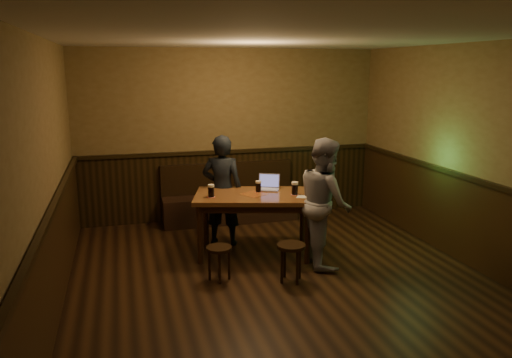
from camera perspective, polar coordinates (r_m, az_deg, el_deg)
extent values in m
cube|color=black|center=(5.90, 3.67, -12.47)|extent=(5.00, 6.00, 0.02)
cube|color=beige|center=(5.36, 4.11, 16.02)|extent=(5.00, 6.00, 0.02)
cube|color=olive|center=(8.32, -2.96, 5.06)|extent=(5.00, 0.02, 2.80)
cube|color=olive|center=(2.91, 24.08, -10.52)|extent=(5.00, 0.02, 2.80)
cube|color=olive|center=(5.21, -23.16, -0.47)|extent=(0.02, 6.00, 2.80)
cube|color=olive|center=(6.70, 24.61, 2.11)|extent=(0.02, 6.00, 2.80)
cube|color=black|center=(8.44, -2.85, -0.69)|extent=(4.98, 0.04, 1.10)
cube|color=black|center=(5.45, -22.07, -9.19)|extent=(0.04, 5.98, 1.10)
cube|color=black|center=(6.87, 23.77, -4.88)|extent=(0.04, 5.98, 1.10)
cube|color=black|center=(8.30, -2.85, 3.16)|extent=(4.98, 0.06, 0.06)
cube|color=black|center=(5.27, -22.27, -3.30)|extent=(0.06, 5.98, 0.06)
cube|color=black|center=(6.72, 24.01, -0.17)|extent=(0.06, 5.98, 0.06)
cube|color=black|center=(8.25, -2.99, -3.34)|extent=(2.20, 0.50, 0.45)
cube|color=black|center=(8.33, -3.32, 0.17)|extent=(2.20, 0.10, 0.50)
cube|color=brown|center=(6.67, -0.24, -1.96)|extent=(1.75, 1.28, 0.06)
cube|color=black|center=(6.70, -0.23, -2.66)|extent=(1.58, 1.11, 0.09)
cube|color=maroon|center=(6.67, -0.24, -1.72)|extent=(0.40, 0.40, 0.00)
cylinder|color=black|center=(6.50, -6.41, -6.32)|extent=(0.08, 0.08, 0.78)
cylinder|color=black|center=(7.17, -5.77, -4.47)|extent=(0.08, 0.08, 0.78)
cylinder|color=black|center=(6.48, 5.91, -6.34)|extent=(0.08, 0.08, 0.78)
cylinder|color=black|center=(7.16, 5.35, -4.49)|extent=(0.08, 0.08, 0.78)
cylinder|color=black|center=(5.98, -4.24, -7.90)|extent=(0.35, 0.35, 0.04)
cylinder|color=black|center=(6.06, -3.09, -9.63)|extent=(0.03, 0.03, 0.40)
cylinder|color=black|center=(6.16, -4.25, -9.25)|extent=(0.03, 0.03, 0.40)
cylinder|color=black|center=(6.05, -5.34, -9.69)|extent=(0.03, 0.03, 0.40)
cylinder|color=black|center=(5.94, -4.17, -10.09)|extent=(0.03, 0.03, 0.40)
cylinder|color=black|center=(5.93, 4.04, -7.64)|extent=(0.42, 0.42, 0.04)
cylinder|color=black|center=(6.08, 5.01, -9.34)|extent=(0.04, 0.04, 0.44)
cylinder|color=black|center=(6.11, 3.29, -9.22)|extent=(0.04, 0.04, 0.44)
cylinder|color=black|center=(5.94, 2.98, -9.86)|extent=(0.04, 0.04, 0.44)
cylinder|color=black|center=(5.92, 4.75, -9.99)|extent=(0.04, 0.04, 0.44)
cylinder|color=#AE1B15|center=(6.54, -5.14, -2.05)|extent=(0.11, 0.11, 0.00)
cylinder|color=silver|center=(6.54, -5.14, -2.02)|extent=(0.09, 0.09, 0.00)
cylinder|color=black|center=(6.52, -5.15, -1.45)|extent=(0.08, 0.08, 0.13)
cylinder|color=beige|center=(6.50, -5.16, -0.75)|extent=(0.08, 0.08, 0.03)
cylinder|color=#AE1B15|center=(6.77, 0.27, -1.49)|extent=(0.10, 0.10, 0.00)
cylinder|color=silver|center=(6.77, 0.27, -1.46)|extent=(0.09, 0.09, 0.00)
cylinder|color=black|center=(6.76, 0.27, -0.94)|extent=(0.07, 0.07, 0.12)
cylinder|color=beige|center=(6.74, 0.27, -0.32)|extent=(0.08, 0.08, 0.03)
cylinder|color=#AE1B15|center=(6.65, 4.44, -1.79)|extent=(0.11, 0.11, 0.00)
cylinder|color=silver|center=(6.65, 4.45, -1.76)|extent=(0.10, 0.10, 0.00)
cylinder|color=black|center=(6.63, 4.46, -1.17)|extent=(0.08, 0.08, 0.14)
cylinder|color=beige|center=(6.62, 4.47, -0.46)|extent=(0.09, 0.09, 0.03)
cube|color=silver|center=(6.89, 1.38, -1.21)|extent=(0.36, 0.31, 0.01)
cube|color=#B2B2B7|center=(6.88, 1.38, -1.14)|extent=(0.31, 0.26, 0.00)
cube|color=silver|center=(6.96, 1.52, -0.16)|extent=(0.29, 0.18, 0.19)
cube|color=#55589E|center=(6.95, 1.50, -0.18)|extent=(0.26, 0.16, 0.17)
cube|color=silver|center=(6.55, 5.66, -2.05)|extent=(0.27, 0.24, 0.00)
imported|color=black|center=(7.08, -3.87, -1.29)|extent=(0.68, 0.58, 1.58)
imported|color=gray|center=(6.40, 7.88, -2.62)|extent=(0.70, 0.86, 1.65)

